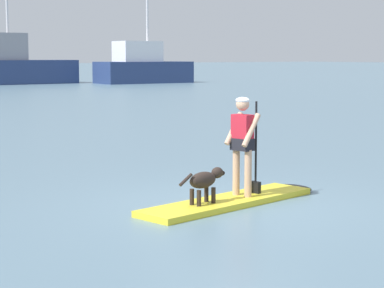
% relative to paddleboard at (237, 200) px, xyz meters
% --- Properties ---
extents(ground_plane, '(400.00, 400.00, 0.00)m').
position_rel_paddleboard_xyz_m(ground_plane, '(-0.23, -0.04, -0.05)').
color(ground_plane, slate).
extents(paddleboard, '(3.80, 1.37, 0.10)m').
position_rel_paddleboard_xyz_m(paddleboard, '(0.00, 0.00, 0.00)').
color(paddleboard, yellow).
rests_on(paddleboard, ground_plane).
extents(person_paddler, '(0.64, 0.53, 1.64)m').
position_rel_paddleboard_xyz_m(person_paddler, '(0.13, 0.02, 0.99)').
color(person_paddler, tan).
rests_on(person_paddler, paddleboard).
extents(dog, '(1.01, 0.31, 0.55)m').
position_rel_paddleboard_xyz_m(dog, '(-0.76, -0.12, 0.42)').
color(dog, '#2D231E').
rests_on(dog, paddleboard).
extents(moored_boat_far_starboard, '(8.44, 4.11, 9.60)m').
position_rel_paddleboard_xyz_m(moored_boat_far_starboard, '(26.72, 45.72, 1.35)').
color(moored_boat_far_starboard, navy).
rests_on(moored_boat_far_starboard, ground_plane).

